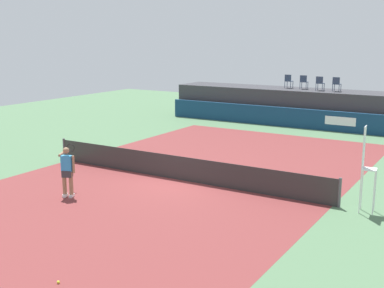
# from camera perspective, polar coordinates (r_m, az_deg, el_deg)

# --- Properties ---
(ground_plane) EXTENTS (48.00, 48.00, 0.00)m
(ground_plane) POSITION_cam_1_polar(r_m,az_deg,el_deg) (22.09, 2.79, -2.26)
(ground_plane) COLOR #4C704C
(court_inner) EXTENTS (12.00, 22.00, 0.00)m
(court_inner) POSITION_cam_1_polar(r_m,az_deg,el_deg) (19.60, -1.42, -4.10)
(court_inner) COLOR maroon
(court_inner) RESTS_ON ground
(sponsor_wall) EXTENTS (18.00, 0.22, 1.20)m
(sponsor_wall) POSITION_cam_1_polar(r_m,az_deg,el_deg) (31.42, 12.05, 2.89)
(sponsor_wall) COLOR navy
(sponsor_wall) RESTS_ON ground
(spectator_platform) EXTENTS (18.00, 2.80, 2.20)m
(spectator_platform) POSITION_cam_1_polar(r_m,az_deg,el_deg) (33.04, 13.11, 4.15)
(spectator_platform) COLOR #38383D
(spectator_platform) RESTS_ON ground
(spectator_chair_far_left) EXTENTS (0.45, 0.45, 0.89)m
(spectator_chair_far_left) POSITION_cam_1_polar(r_m,az_deg,el_deg) (33.53, 10.94, 7.10)
(spectator_chair_far_left) COLOR #2D3D56
(spectator_chair_far_left) RESTS_ON spectator_platform
(spectator_chair_left) EXTENTS (0.46, 0.46, 0.89)m
(spectator_chair_left) POSITION_cam_1_polar(r_m,az_deg,el_deg) (33.13, 12.61, 6.97)
(spectator_chair_left) COLOR #2D3D56
(spectator_chair_left) RESTS_ON spectator_platform
(spectator_chair_center) EXTENTS (0.45, 0.45, 0.89)m
(spectator_chair_center) POSITION_cam_1_polar(r_m,az_deg,el_deg) (32.37, 14.36, 6.77)
(spectator_chair_center) COLOR #2D3D56
(spectator_chair_center) RESTS_ON spectator_platform
(spectator_chair_right) EXTENTS (0.44, 0.44, 0.89)m
(spectator_chair_right) POSITION_cam_1_polar(r_m,az_deg,el_deg) (32.06, 16.14, 6.63)
(spectator_chair_right) COLOR #2D3D56
(spectator_chair_right) RESTS_ON spectator_platform
(umpire_chair) EXTENTS (0.48, 0.48, 2.76)m
(umpire_chair) POSITION_cam_1_polar(r_m,az_deg,el_deg) (16.59, 19.21, -2.10)
(umpire_chair) COLOR white
(umpire_chair) RESTS_ON ground
(tennis_net) EXTENTS (12.40, 0.02, 0.95)m
(tennis_net) POSITION_cam_1_polar(r_m,az_deg,el_deg) (19.47, -1.43, -2.77)
(tennis_net) COLOR #2D2D2D
(tennis_net) RESTS_ON ground
(net_post_near) EXTENTS (0.10, 0.10, 1.00)m
(net_post_near) POSITION_cam_1_polar(r_m,az_deg,el_deg) (23.32, -14.35, -0.60)
(net_post_near) COLOR #4C4C51
(net_post_near) RESTS_ON ground
(net_post_far) EXTENTS (0.10, 0.10, 1.00)m
(net_post_far) POSITION_cam_1_polar(r_m,az_deg,el_deg) (17.05, 16.45, -5.34)
(net_post_far) COLOR #4C4C51
(net_post_far) RESTS_ON ground
(tennis_player) EXTENTS (1.01, 1.07, 1.77)m
(tennis_player) POSITION_cam_1_polar(r_m,az_deg,el_deg) (17.85, -14.01, -2.89)
(tennis_player) COLOR white
(tennis_player) RESTS_ON court_inner
(tennis_ball) EXTENTS (0.07, 0.07, 0.07)m
(tennis_ball) POSITION_cam_1_polar(r_m,az_deg,el_deg) (12.10, -14.97, -14.94)
(tennis_ball) COLOR #D8EA33
(tennis_ball) RESTS_ON court_inner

